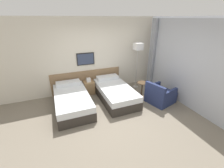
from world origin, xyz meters
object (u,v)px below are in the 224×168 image
object	(u,v)px
side_table	(142,87)
floor_lamp	(138,49)
bed_near_door	(72,100)
bed_near_window	(115,92)
armchair	(160,96)
nightstand	(89,87)

from	to	relation	value
side_table	floor_lamp	bearing A→B (deg)	74.50
bed_near_door	bed_near_window	distance (m)	1.47
bed_near_window	side_table	xyz separation A→B (m)	(0.96, -0.23, 0.14)
floor_lamp	side_table	distance (m)	1.46
floor_lamp	side_table	size ratio (longest dim) A/B	3.15
armchair	side_table	bearing A→B (deg)	18.41
nightstand	armchair	distance (m)	2.57
bed_near_door	nightstand	xyz separation A→B (m)	(0.73, 0.76, 0.00)
bed_near_door	side_table	size ratio (longest dim) A/B	3.49
bed_near_door	armchair	size ratio (longest dim) A/B	2.05
bed_near_window	nightstand	world-z (taller)	nightstand
bed_near_window	armchair	size ratio (longest dim) A/B	2.05
nightstand	bed_near_window	bearing A→B (deg)	-45.87
bed_near_window	nightstand	bearing A→B (deg)	134.13
bed_near_window	armchair	xyz separation A→B (m)	(1.33, -0.78, -0.00)
nightstand	floor_lamp	size ratio (longest dim) A/B	0.34
bed_near_window	side_table	world-z (taller)	bed_near_window
floor_lamp	nightstand	bearing A→B (deg)	175.44
bed_near_window	floor_lamp	size ratio (longest dim) A/B	1.11
nightstand	side_table	size ratio (longest dim) A/B	1.08
nightstand	floor_lamp	bearing A→B (deg)	-4.56
bed_near_window	floor_lamp	world-z (taller)	floor_lamp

